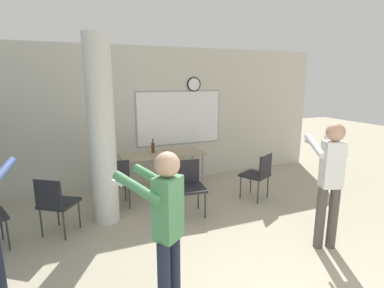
{
  "coord_description": "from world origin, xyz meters",
  "views": [
    {
      "loc": [
        -1.5,
        -0.98,
        2.18
      ],
      "look_at": [
        0.05,
        2.82,
        1.27
      ],
      "focal_mm": 28.0,
      "sensor_mm": 36.0,
      "label": 1
    }
  ],
  "objects_px": {
    "bottle_on_table": "(153,147)",
    "chair_table_left": "(117,180)",
    "folding_table": "(162,156)",
    "chair_near_pillar": "(56,201)",
    "chair_table_front": "(190,183)",
    "person_playing_front": "(166,224)",
    "person_playing_side": "(330,176)",
    "chair_mid_room": "(258,173)"
  },
  "relations": [
    {
      "from": "chair_table_front",
      "to": "person_playing_front",
      "type": "height_order",
      "value": "person_playing_front"
    },
    {
      "from": "folding_table",
      "to": "person_playing_front",
      "type": "bearing_deg",
      "value": -106.09
    },
    {
      "from": "chair_mid_room",
      "to": "person_playing_side",
      "type": "bearing_deg",
      "value": -93.18
    },
    {
      "from": "bottle_on_table",
      "to": "person_playing_side",
      "type": "xyz_separation_m",
      "value": [
        1.53,
        -2.86,
        0.11
      ]
    },
    {
      "from": "person_playing_front",
      "to": "chair_mid_room",
      "type": "bearing_deg",
      "value": 40.41
    },
    {
      "from": "chair_table_left",
      "to": "chair_near_pillar",
      "type": "xyz_separation_m",
      "value": [
        -0.92,
        -0.6,
        0.0
      ]
    },
    {
      "from": "chair_table_front",
      "to": "chair_near_pillar",
      "type": "xyz_separation_m",
      "value": [
        -1.99,
        0.04,
        0.0
      ]
    },
    {
      "from": "folding_table",
      "to": "person_playing_side",
      "type": "bearing_deg",
      "value": -63.28
    },
    {
      "from": "folding_table",
      "to": "chair_mid_room",
      "type": "xyz_separation_m",
      "value": [
        1.47,
        -1.09,
        -0.19
      ]
    },
    {
      "from": "chair_table_left",
      "to": "person_playing_side",
      "type": "height_order",
      "value": "person_playing_side"
    },
    {
      "from": "chair_table_left",
      "to": "chair_mid_room",
      "type": "relative_size",
      "value": 1.0
    },
    {
      "from": "chair_table_left",
      "to": "bottle_on_table",
      "type": "bearing_deg",
      "value": 37.96
    },
    {
      "from": "chair_near_pillar",
      "to": "bottle_on_table",
      "type": "bearing_deg",
      "value": 35.37
    },
    {
      "from": "chair_table_front",
      "to": "chair_table_left",
      "type": "bearing_deg",
      "value": 149.49
    },
    {
      "from": "person_playing_side",
      "to": "bottle_on_table",
      "type": "bearing_deg",
      "value": 118.24
    },
    {
      "from": "chair_mid_room",
      "to": "chair_table_front",
      "type": "bearing_deg",
      "value": -177.55
    },
    {
      "from": "folding_table",
      "to": "chair_near_pillar",
      "type": "bearing_deg",
      "value": -149.42
    },
    {
      "from": "chair_table_left",
      "to": "person_playing_side",
      "type": "relative_size",
      "value": 0.53
    },
    {
      "from": "chair_table_front",
      "to": "chair_mid_room",
      "type": "relative_size",
      "value": 1.0
    },
    {
      "from": "folding_table",
      "to": "chair_table_left",
      "type": "xyz_separation_m",
      "value": [
        -0.96,
        -0.51,
        -0.19
      ]
    },
    {
      "from": "folding_table",
      "to": "chair_mid_room",
      "type": "relative_size",
      "value": 1.84
    },
    {
      "from": "bottle_on_table",
      "to": "person_playing_side",
      "type": "bearing_deg",
      "value": -61.76
    },
    {
      "from": "chair_table_left",
      "to": "chair_near_pillar",
      "type": "height_order",
      "value": "same"
    },
    {
      "from": "chair_table_left",
      "to": "chair_near_pillar",
      "type": "relative_size",
      "value": 1.0
    },
    {
      "from": "bottle_on_table",
      "to": "folding_table",
      "type": "bearing_deg",
      "value": -36.65
    },
    {
      "from": "chair_mid_room",
      "to": "person_playing_front",
      "type": "bearing_deg",
      "value": -139.59
    },
    {
      "from": "chair_table_left",
      "to": "chair_table_front",
      "type": "relative_size",
      "value": 1.0
    },
    {
      "from": "chair_table_front",
      "to": "person_playing_side",
      "type": "xyz_separation_m",
      "value": [
        1.27,
        -1.6,
        0.46
      ]
    },
    {
      "from": "bottle_on_table",
      "to": "chair_near_pillar",
      "type": "distance_m",
      "value": 2.14
    },
    {
      "from": "chair_mid_room",
      "to": "folding_table",
      "type": "bearing_deg",
      "value": 143.53
    },
    {
      "from": "chair_table_left",
      "to": "folding_table",
      "type": "bearing_deg",
      "value": 28.18
    },
    {
      "from": "person_playing_front",
      "to": "person_playing_side",
      "type": "relative_size",
      "value": 0.96
    },
    {
      "from": "bottle_on_table",
      "to": "person_playing_front",
      "type": "height_order",
      "value": "person_playing_front"
    },
    {
      "from": "chair_table_front",
      "to": "bottle_on_table",
      "type": "bearing_deg",
      "value": 101.92
    },
    {
      "from": "chair_table_front",
      "to": "chair_mid_room",
      "type": "height_order",
      "value": "same"
    },
    {
      "from": "bottle_on_table",
      "to": "chair_near_pillar",
      "type": "bearing_deg",
      "value": -144.63
    },
    {
      "from": "person_playing_front",
      "to": "chair_table_front",
      "type": "bearing_deg",
      "value": 62.77
    },
    {
      "from": "chair_table_left",
      "to": "chair_mid_room",
      "type": "bearing_deg",
      "value": -13.27
    },
    {
      "from": "chair_table_left",
      "to": "chair_near_pillar",
      "type": "distance_m",
      "value": 1.09
    },
    {
      "from": "bottle_on_table",
      "to": "person_playing_side",
      "type": "relative_size",
      "value": 0.17
    },
    {
      "from": "bottle_on_table",
      "to": "chair_table_left",
      "type": "relative_size",
      "value": 0.32
    },
    {
      "from": "chair_table_front",
      "to": "person_playing_side",
      "type": "bearing_deg",
      "value": -51.53
    }
  ]
}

